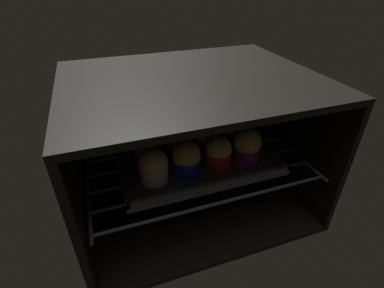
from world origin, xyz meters
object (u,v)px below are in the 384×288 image
(muffin_row1_col0, at_px, (146,147))
(muffin_row0_col3, at_px, (247,145))
(muffin_row0_col0, at_px, (153,166))
(muffin_row1_col3, at_px, (233,132))
(baking_tray, at_px, (192,153))
(muffin_row1_col2, at_px, (205,138))
(muffin_row0_col2, at_px, (218,152))
(muffin_row2_col2, at_px, (195,123))
(muffin_row1_col1, at_px, (179,142))
(muffin_row2_col0, at_px, (142,133))
(muffin_row2_col3, at_px, (221,119))
(muffin_row2_col1, at_px, (169,128))
(muffin_row0_col1, at_px, (186,158))

(muffin_row1_col0, bearing_deg, muffin_row0_col3, -18.07)
(muffin_row0_col0, xyz_separation_m, muffin_row1_col3, (0.24, 0.08, -0.00))
(baking_tray, bearing_deg, muffin_row1_col0, -179.17)
(muffin_row1_col0, relative_size, muffin_row1_col2, 1.05)
(muffin_row0_col2, distance_m, muffin_row2_col2, 0.16)
(muffin_row1_col1, distance_m, muffin_row2_col0, 0.11)
(muffin_row2_col0, bearing_deg, muffin_row1_col1, -44.84)
(muffin_row0_col2, xyz_separation_m, muffin_row2_col3, (0.08, 0.15, 0.00))
(muffin_row2_col0, relative_size, muffin_row2_col2, 0.95)
(muffin_row1_col0, xyz_separation_m, muffin_row1_col2, (0.16, -0.00, -0.00))
(baking_tray, distance_m, muffin_row1_col0, 0.13)
(muffin_row2_col3, bearing_deg, muffin_row2_col2, 176.35)
(muffin_row1_col1, distance_m, muffin_row2_col2, 0.11)
(muffin_row1_col0, height_order, muffin_row2_col3, muffin_row1_col0)
(muffin_row0_col0, xyz_separation_m, muffin_row2_col3, (0.24, 0.16, 0.00))
(muffin_row2_col1, bearing_deg, muffin_row1_col2, -47.25)
(muffin_row0_col0, relative_size, muffin_row0_col1, 0.97)
(muffin_row1_col1, height_order, muffin_row2_col2, muffin_row2_col2)
(muffin_row0_col0, xyz_separation_m, muffin_row0_col2, (0.16, 0.00, -0.00))
(muffin_row1_col0, height_order, muffin_row2_col1, muffin_row1_col0)
(muffin_row0_col2, height_order, muffin_row1_col3, same)
(muffin_row0_col1, height_order, muffin_row1_col0, muffin_row1_col0)
(muffin_row0_col2, distance_m, muffin_row0_col3, 0.08)
(muffin_row0_col3, distance_m, muffin_row1_col1, 0.17)
(muffin_row0_col1, distance_m, muffin_row2_col1, 0.16)
(muffin_row1_col3, distance_m, muffin_row2_col1, 0.18)
(muffin_row0_col2, bearing_deg, baking_tray, 118.07)
(muffin_row0_col2, relative_size, muffin_row2_col0, 0.96)
(baking_tray, bearing_deg, muffin_row2_col2, 64.65)
(muffin_row0_col3, height_order, muffin_row1_col0, muffin_row0_col3)
(muffin_row2_col0, bearing_deg, muffin_row0_col1, -64.69)
(muffin_row1_col3, bearing_deg, muffin_row2_col0, 162.25)
(muffin_row0_col3, xyz_separation_m, muffin_row2_col3, (0.00, 0.15, -0.00))
(baking_tray, relative_size, muffin_row0_col1, 4.73)
(muffin_row2_col2, bearing_deg, muffin_row2_col1, -179.22)
(baking_tray, height_order, muffin_row2_col1, muffin_row2_col1)
(muffin_row1_col1, bearing_deg, muffin_row0_col1, -93.73)
(muffin_row1_col1, xyz_separation_m, muffin_row2_col2, (0.07, 0.08, 0.00))
(muffin_row2_col1, height_order, muffin_row2_col3, muffin_row2_col3)
(muffin_row1_col0, bearing_deg, muffin_row1_col3, 1.06)
(muffin_row1_col0, xyz_separation_m, muffin_row1_col3, (0.24, 0.00, -0.00))
(muffin_row1_col1, height_order, muffin_row2_col1, same)
(baking_tray, height_order, muffin_row0_col1, muffin_row0_col1)
(muffin_row2_col0, distance_m, muffin_row2_col1, 0.07)
(muffin_row2_col0, bearing_deg, muffin_row0_col2, -44.77)
(muffin_row0_col0, distance_m, muffin_row1_col2, 0.18)
(muffin_row0_col1, bearing_deg, muffin_row0_col3, -0.80)
(muffin_row0_col2, bearing_deg, muffin_row0_col0, -178.39)
(muffin_row1_col2, relative_size, muffin_row2_col0, 1.00)
(baking_tray, relative_size, muffin_row2_col2, 4.61)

